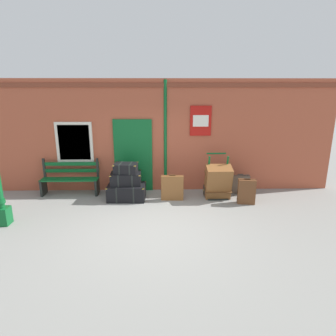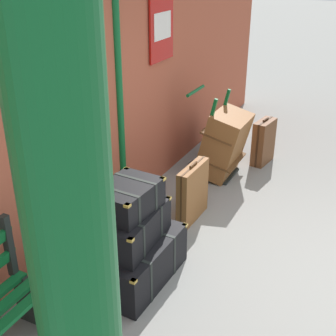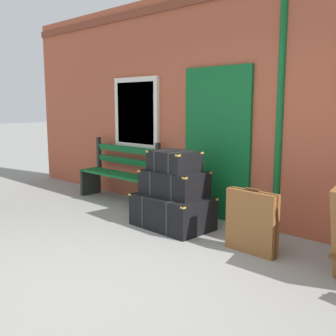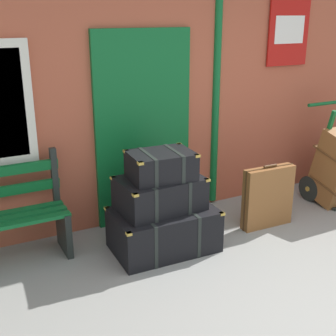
{
  "view_description": "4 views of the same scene",
  "coord_description": "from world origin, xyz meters",
  "px_view_note": "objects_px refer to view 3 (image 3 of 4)",
  "views": [
    {
      "loc": [
        0.23,
        -5.73,
        2.91
      ],
      "look_at": [
        0.4,
        1.78,
        0.85
      ],
      "focal_mm": 30.84,
      "sensor_mm": 36.0,
      "label": 1
    },
    {
      "loc": [
        -3.75,
        -0.17,
        2.84
      ],
      "look_at": [
        0.19,
        1.77,
        0.76
      ],
      "focal_mm": 48.47,
      "sensor_mm": 36.0,
      "label": 2
    },
    {
      "loc": [
        2.77,
        -2.03,
        1.6
      ],
      "look_at": [
        -0.7,
        1.57,
        0.8
      ],
      "focal_mm": 43.08,
      "sensor_mm": 36.0,
      "label": 3
    },
    {
      "loc": [
        -2.55,
        -1.91,
        2.25
      ],
      "look_at": [
        -0.67,
        1.71,
        0.84
      ],
      "focal_mm": 48.3,
      "sensor_mm": 36.0,
      "label": 4
    }
  ],
  "objects_px": {
    "platform_bench": "(120,174)",
    "steamer_trunk_middle": "(174,183)",
    "steamer_trunk_base": "(172,212)",
    "suitcase_brown": "(252,222)",
    "steamer_trunk_top": "(174,161)"
  },
  "relations": [
    {
      "from": "steamer_trunk_base",
      "to": "suitcase_brown",
      "type": "relative_size",
      "value": 1.43
    },
    {
      "from": "platform_bench",
      "to": "steamer_trunk_middle",
      "type": "relative_size",
      "value": 1.93
    },
    {
      "from": "platform_bench",
      "to": "steamer_trunk_top",
      "type": "relative_size",
      "value": 2.5
    },
    {
      "from": "steamer_trunk_middle",
      "to": "steamer_trunk_base",
      "type": "bearing_deg",
      "value": -76.05
    },
    {
      "from": "platform_bench",
      "to": "steamer_trunk_middle",
      "type": "distance_m",
      "value": 1.69
    },
    {
      "from": "steamer_trunk_middle",
      "to": "suitcase_brown",
      "type": "relative_size",
      "value": 1.15
    },
    {
      "from": "steamer_trunk_middle",
      "to": "suitcase_brown",
      "type": "distance_m",
      "value": 1.28
    },
    {
      "from": "platform_bench",
      "to": "steamer_trunk_base",
      "type": "xyz_separation_m",
      "value": [
        1.65,
        -0.48,
        -0.23
      ]
    },
    {
      "from": "platform_bench",
      "to": "steamer_trunk_middle",
      "type": "bearing_deg",
      "value": -14.51
    },
    {
      "from": "steamer_trunk_top",
      "to": "platform_bench",
      "type": "bearing_deg",
      "value": 165.13
    },
    {
      "from": "steamer_trunk_top",
      "to": "steamer_trunk_base",
      "type": "bearing_deg",
      "value": -83.49
    },
    {
      "from": "platform_bench",
      "to": "steamer_trunk_middle",
      "type": "xyz_separation_m",
      "value": [
        1.63,
        -0.42,
        0.14
      ]
    },
    {
      "from": "steamer_trunk_base",
      "to": "steamer_trunk_top",
      "type": "distance_m",
      "value": 0.66
    },
    {
      "from": "steamer_trunk_base",
      "to": "suitcase_brown",
      "type": "bearing_deg",
      "value": -3.06
    },
    {
      "from": "steamer_trunk_middle",
      "to": "steamer_trunk_top",
      "type": "xyz_separation_m",
      "value": [
        0.01,
        -0.01,
        0.29
      ]
    }
  ]
}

